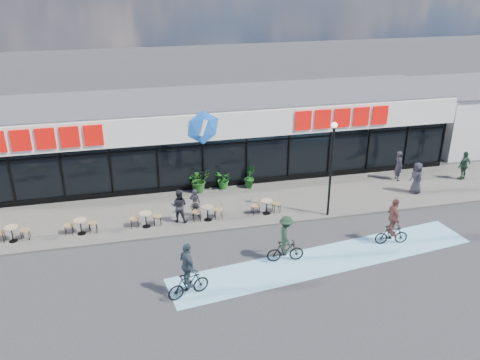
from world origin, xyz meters
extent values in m
plane|color=#28282B|center=(0.00, 0.00, 0.00)|extent=(120.00, 120.00, 0.00)
cube|color=#58554E|center=(0.00, 4.50, 0.05)|extent=(44.00, 5.00, 0.10)
cube|color=#6FB1D3|center=(4.00, -1.50, 0.01)|extent=(14.17, 4.13, 0.01)
cube|color=black|center=(0.00, 10.00, 1.50)|extent=(30.00, 6.00, 3.00)
cube|color=white|center=(0.00, 9.85, 3.75)|extent=(30.60, 6.30, 1.50)
cube|color=#47474C|center=(0.00, 10.00, 4.55)|extent=(30.60, 6.30, 0.10)
cube|color=navy|center=(0.00, 6.96, 3.05)|extent=(30.60, 0.08, 0.18)
cube|color=black|center=(0.00, 6.97, 2.65)|extent=(30.00, 0.06, 0.08)
cube|color=black|center=(0.00, 6.98, 0.20)|extent=(30.00, 0.10, 0.40)
cube|color=red|center=(-8.00, 6.70, 3.80)|extent=(5.63, 0.18, 1.10)
cube|color=red|center=(8.00, 6.70, 3.80)|extent=(5.63, 0.18, 1.10)
ellipsoid|color=blue|center=(0.00, 6.70, 3.80)|extent=(1.90, 0.24, 1.90)
cylinder|color=black|center=(-10.00, 6.97, 1.50)|extent=(0.10, 0.10, 3.00)
cylinder|color=black|center=(-7.50, 6.97, 1.50)|extent=(0.10, 0.10, 3.00)
cylinder|color=black|center=(-5.00, 6.97, 1.50)|extent=(0.10, 0.10, 3.00)
cylinder|color=black|center=(-2.50, 6.97, 1.50)|extent=(0.10, 0.10, 3.00)
cylinder|color=black|center=(0.00, 6.97, 1.50)|extent=(0.10, 0.10, 3.00)
cylinder|color=black|center=(2.50, 6.97, 1.50)|extent=(0.10, 0.10, 3.00)
cylinder|color=black|center=(5.00, 6.97, 1.50)|extent=(0.10, 0.10, 3.00)
cylinder|color=black|center=(7.50, 6.97, 1.50)|extent=(0.10, 0.10, 3.00)
cylinder|color=black|center=(10.00, 6.97, 1.50)|extent=(0.10, 0.10, 3.00)
cylinder|color=black|center=(12.50, 6.97, 1.50)|extent=(0.10, 0.10, 3.00)
cylinder|color=black|center=(15.00, 6.97, 1.50)|extent=(0.10, 0.10, 3.00)
cube|color=silver|center=(20.50, 11.00, 2.00)|extent=(9.00, 7.00, 4.00)
cylinder|color=black|center=(5.59, 2.30, 2.43)|extent=(0.12, 0.12, 4.66)
sphere|color=#FFF2CC|center=(5.59, 2.30, 4.86)|extent=(0.28, 0.28, 0.28)
cylinder|color=tan|center=(-9.56, 3.13, 0.82)|extent=(0.60, 0.60, 0.04)
cylinder|color=black|center=(-9.56, 3.13, 0.47)|extent=(0.06, 0.06, 0.70)
cylinder|color=black|center=(-9.56, 3.13, 0.11)|extent=(0.40, 0.40, 0.02)
cylinder|color=tan|center=(-6.52, 3.13, 0.82)|extent=(0.60, 0.60, 0.04)
cylinder|color=black|center=(-6.52, 3.13, 0.47)|extent=(0.06, 0.06, 0.70)
cylinder|color=black|center=(-6.52, 3.13, 0.11)|extent=(0.40, 0.40, 0.02)
cylinder|color=tan|center=(-3.48, 3.13, 0.82)|extent=(0.60, 0.60, 0.04)
cylinder|color=black|center=(-3.48, 3.13, 0.47)|extent=(0.06, 0.06, 0.70)
cylinder|color=black|center=(-3.48, 3.13, 0.11)|extent=(0.40, 0.40, 0.02)
cylinder|color=tan|center=(-0.44, 3.13, 0.82)|extent=(0.60, 0.60, 0.04)
cylinder|color=black|center=(-0.44, 3.13, 0.47)|extent=(0.06, 0.06, 0.70)
cylinder|color=black|center=(-0.44, 3.13, 0.11)|extent=(0.40, 0.40, 0.02)
cylinder|color=tan|center=(2.59, 3.13, 0.82)|extent=(0.60, 0.60, 0.04)
cylinder|color=black|center=(2.59, 3.13, 0.47)|extent=(0.06, 0.06, 0.70)
cylinder|color=black|center=(2.59, 3.13, 0.11)|extent=(0.40, 0.40, 0.02)
imported|color=#1D4E16|center=(-0.32, 6.66, 0.78)|extent=(1.39, 1.25, 1.36)
imported|color=#1D5E1B|center=(1.09, 6.69, 0.64)|extent=(1.05, 1.14, 1.07)
imported|color=#164D16|center=(2.54, 6.55, 0.73)|extent=(0.73, 0.82, 1.26)
imported|color=black|center=(-0.98, 3.73, 0.84)|extent=(0.63, 0.53, 1.48)
imported|color=black|center=(-1.82, 3.33, 0.96)|extent=(1.01, 0.91, 1.71)
imported|color=black|center=(11.35, 3.69, 1.00)|extent=(0.60, 0.90, 1.79)
imported|color=black|center=(11.30, 5.56, 0.99)|extent=(0.45, 0.67, 1.79)
imported|color=#1B3124|center=(15.08, 4.75, 0.97)|extent=(1.11, 0.74, 1.75)
imported|color=black|center=(2.20, -1.18, 0.49)|extent=(1.66, 0.60, 0.98)
imported|color=black|center=(2.20, -1.18, 1.30)|extent=(0.73, 1.15, 1.71)
imported|color=black|center=(7.39, -0.89, 0.46)|extent=(1.58, 0.63, 0.92)
imported|color=brown|center=(7.39, -0.89, 1.37)|extent=(0.58, 1.12, 1.84)
imported|color=black|center=(-2.22, -2.72, 0.52)|extent=(1.80, 1.01, 1.04)
imported|color=#2E3D48|center=(-2.22, -2.72, 1.39)|extent=(0.78, 1.20, 1.89)
camera|label=1|loc=(-4.01, -19.09, 12.03)|focal=38.00mm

